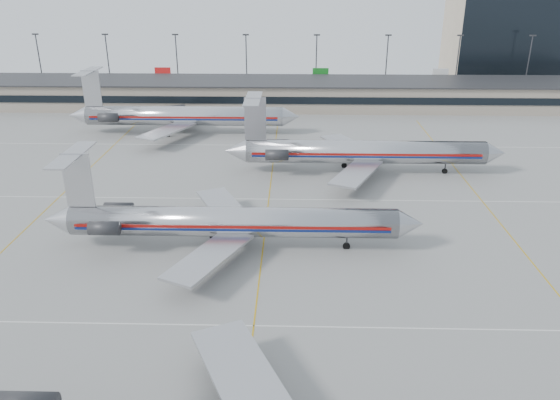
{
  "coord_description": "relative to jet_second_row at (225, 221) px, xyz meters",
  "views": [
    {
      "loc": [
        3.48,
        -31.2,
        29.65
      ],
      "look_at": [
        1.88,
        28.96,
        4.5
      ],
      "focal_mm": 35.0,
      "sensor_mm": 36.0,
      "label": 1
    }
  ],
  "objects": [
    {
      "name": "apron_markings",
      "position": [
        4.29,
        -15.28,
        -3.31
      ],
      "size": [
        160.0,
        0.15,
        0.02
      ],
      "primitive_type": "cube",
      "color": "silver",
      "rests_on": "ground"
    },
    {
      "name": "terminal",
      "position": [
        4.29,
        72.69,
        -0.16
      ],
      "size": [
        162.0,
        17.0,
        6.25
      ],
      "color": "gray",
      "rests_on": "ground"
    },
    {
      "name": "light_mast_row",
      "position": [
        4.29,
        86.72,
        5.26
      ],
      "size": [
        163.6,
        0.4,
        15.28
      ],
      "color": "#38383D",
      "rests_on": "ground"
    },
    {
      "name": "distant_building",
      "position": [
        66.29,
        102.72,
        9.18
      ],
      "size": [
        30.0,
        20.0,
        25.0
      ],
      "primitive_type": "cube",
      "color": "tan",
      "rests_on": "ground"
    },
    {
      "name": "jet_second_row",
      "position": [
        0.0,
        0.0,
        0.0
      ],
      "size": [
        43.71,
        25.74,
        11.44
      ],
      "color": "#BCBCC1",
      "rests_on": "ground"
    },
    {
      "name": "jet_third_row",
      "position": [
        18.08,
        26.23,
        0.2
      ],
      "size": [
        44.3,
        27.25,
        12.11
      ],
      "color": "#BCBCC1",
      "rests_on": "ground"
    },
    {
      "name": "jet_back_row",
      "position": [
        -14.78,
        48.4,
        0.3
      ],
      "size": [
        45.58,
        28.04,
        12.46
      ],
      "color": "#BCBCC1",
      "rests_on": "ground"
    }
  ]
}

